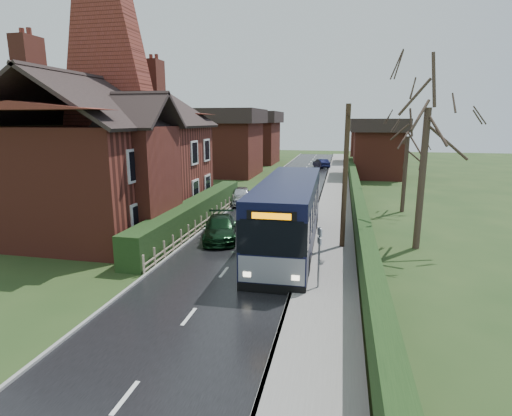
% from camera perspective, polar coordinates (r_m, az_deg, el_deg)
% --- Properties ---
extents(ground, '(140.00, 140.00, 0.00)m').
position_cam_1_polar(ground, '(18.96, -2.87, -7.03)').
color(ground, '#364A1F').
rests_on(ground, ground).
extents(road, '(6.00, 100.00, 0.02)m').
position_cam_1_polar(road, '(28.37, 2.33, -0.43)').
color(road, black).
rests_on(road, ground).
extents(pavement, '(2.50, 100.00, 0.14)m').
position_cam_1_polar(pavement, '(27.98, 10.94, -0.71)').
color(pavement, slate).
rests_on(pavement, ground).
extents(kerb_right, '(0.12, 100.00, 0.14)m').
position_cam_1_polar(kerb_right, '(28.02, 8.48, -0.60)').
color(kerb_right, gray).
rests_on(kerb_right, ground).
extents(kerb_left, '(0.12, 100.00, 0.10)m').
position_cam_1_polar(kerb_left, '(29.02, -3.62, -0.07)').
color(kerb_left, gray).
rests_on(kerb_left, ground).
extents(front_hedge, '(1.20, 16.00, 1.60)m').
position_cam_1_polar(front_hedge, '(24.48, -8.71, -0.74)').
color(front_hedge, black).
rests_on(front_hedge, ground).
extents(picket_fence, '(0.10, 16.00, 0.90)m').
position_cam_1_polar(picket_fence, '(24.31, -7.03, -1.63)').
color(picket_fence, tan).
rests_on(picket_fence, ground).
extents(right_wall_hedge, '(0.60, 50.00, 1.80)m').
position_cam_1_polar(right_wall_hedge, '(27.80, 14.21, 1.06)').
color(right_wall_hedge, maroon).
rests_on(right_wall_hedge, ground).
extents(brick_house, '(9.30, 14.60, 10.30)m').
position_cam_1_polar(brick_house, '(25.87, -19.31, 7.43)').
color(brick_house, maroon).
rests_on(brick_house, ground).
extents(bus, '(2.83, 11.41, 3.45)m').
position_cam_1_polar(bus, '(19.88, 4.65, -0.99)').
color(bus, black).
rests_on(bus, ground).
extents(car_silver, '(2.44, 4.11, 1.31)m').
position_cam_1_polar(car_silver, '(30.73, -2.18, 1.79)').
color(car_silver, silver).
rests_on(car_silver, ground).
extents(car_green, '(2.75, 4.52, 1.22)m').
position_cam_1_polar(car_green, '(21.67, -5.15, -2.87)').
color(car_green, black).
rests_on(car_green, ground).
extents(car_distant, '(2.59, 3.87, 1.21)m').
position_cam_1_polar(car_distant, '(55.31, 9.31, 6.31)').
color(car_distant, black).
rests_on(car_distant, ground).
extents(bus_stop_sign, '(0.20, 0.36, 2.49)m').
position_cam_1_polar(bus_stop_sign, '(15.03, 9.02, -5.83)').
color(bus_stop_sign, slate).
rests_on(bus_stop_sign, ground).
extents(telegraph_pole, '(0.24, 0.91, 7.07)m').
position_cam_1_polar(telegraph_pole, '(19.82, 12.61, 4.20)').
color(telegraph_pole, '#322416').
rests_on(telegraph_pole, ground).
extents(tree_right_near, '(4.56, 4.56, 9.85)m').
position_cam_1_polar(tree_right_near, '(20.87, 23.51, 14.31)').
color(tree_right_near, '#3A2B22').
rests_on(tree_right_near, ground).
extents(tree_right_far, '(3.88, 3.88, 7.50)m').
position_cam_1_polar(tree_right_far, '(29.34, 20.93, 10.23)').
color(tree_right_far, '#34261F').
rests_on(tree_right_far, ground).
extents(tree_house_side, '(4.54, 4.54, 10.32)m').
position_cam_1_polar(tree_house_side, '(33.62, -20.02, 14.07)').
color(tree_house_side, '#3A2B22').
rests_on(tree_house_side, ground).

